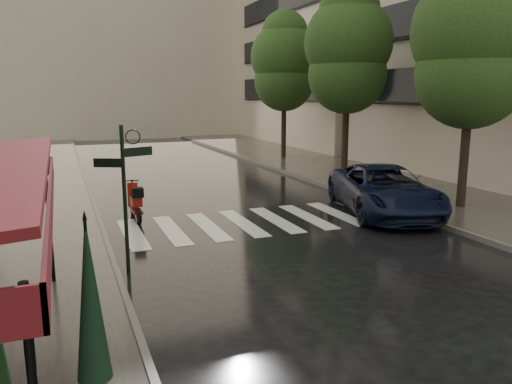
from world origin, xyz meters
TOP-DOWN VIEW (x-y plane):
  - ground at (0.00, 0.00)m, footprint 120.00×120.00m
  - sidewalk_far at (10.25, 12.00)m, footprint 5.50×60.00m
  - curb_near at (-1.45, 12.00)m, footprint 0.12×60.00m
  - curb_far at (7.45, 12.00)m, footprint 0.12×60.00m
  - crosswalk at (2.98, 6.00)m, footprint 7.85×3.20m
  - signpost at (-1.19, 3.00)m, footprint 1.17×0.29m
  - haussmann_far at (16.50, 26.00)m, footprint 8.00×16.00m
  - backdrop_building at (3.00, 38.00)m, footprint 22.00×6.00m
  - tree_near at (9.60, 5.00)m, footprint 3.80×3.80m
  - tree_mid at (9.50, 12.00)m, footprint 3.80×3.80m
  - tree_far at (9.70, 19.00)m, footprint 3.80×3.80m
  - scooter at (-0.38, 7.56)m, footprint 0.45×1.67m
  - parked_car at (7.00, 5.54)m, footprint 3.87×5.84m
  - parasol_back at (-2.15, -1.43)m, footprint 0.42×0.42m

SIDE VIEW (x-z plane):
  - ground at x=0.00m, z-range 0.00..0.00m
  - crosswalk at x=2.98m, z-range 0.00..0.01m
  - sidewalk_far at x=10.25m, z-range 0.00..0.12m
  - curb_near at x=-1.45m, z-range -0.01..0.15m
  - curb_far at x=7.45m, z-range -0.01..0.15m
  - scooter at x=-0.38m, z-range -0.04..1.06m
  - parked_car at x=7.00m, z-range 0.00..1.49m
  - parasol_back at x=-2.15m, z-range 0.20..2.43m
  - signpost at x=-1.19m, z-range 0.28..3.38m
  - tree_near at x=9.60m, z-range 1.33..9.31m
  - tree_far at x=9.70m, z-range 1.37..9.54m
  - tree_mid at x=9.50m, z-range 1.42..9.76m
  - haussmann_far at x=16.50m, z-range 0.00..18.50m
  - backdrop_building at x=3.00m, z-range 0.00..20.00m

